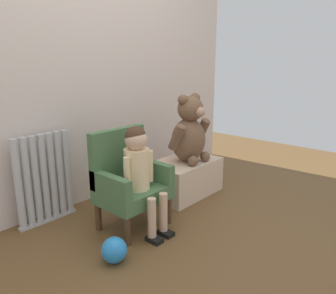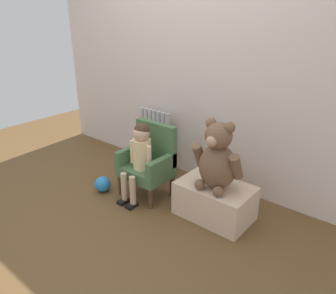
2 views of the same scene
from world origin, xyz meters
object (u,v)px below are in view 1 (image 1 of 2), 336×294
Objects in this scene: large_teddy_bear at (189,132)px; toy_ball at (114,250)px; radiator at (44,179)px; child_figure at (139,164)px; low_bench at (184,177)px; child_armchair at (129,180)px.

large_teddy_bear is 1.23m from toy_ball.
radiator is 0.89× the size of child_figure.
radiator is at bearing 158.06° from low_bench.
child_armchair is 1.10× the size of low_bench.
child_figure is 4.80× the size of toy_ball.
child_figure is at bearing -90.00° from child_armchair.
toy_ball is (-0.00, -0.76, -0.25)m from radiator.
toy_ball is (-1.07, -0.34, -0.07)m from low_bench.
low_bench is (1.06, -0.43, -0.17)m from radiator.
child_figure is 1.17× the size of low_bench.
radiator is 1.20m from large_teddy_bear.
child_figure is at bearing 23.89° from toy_ball.
radiator is at bearing 156.99° from large_teddy_bear.
radiator is 1.05× the size of low_bench.
toy_ball is (-0.37, -0.27, -0.26)m from child_armchair.
large_teddy_bear is (1.08, -0.46, 0.23)m from radiator.
large_teddy_bear reaches higher than low_bench.
toy_ball is (-1.09, -0.30, -0.48)m from large_teddy_bear.
low_bench is at bearing 13.89° from child_figure.
low_bench is 0.41m from large_teddy_bear.
large_teddy_bear is (0.02, -0.03, 0.41)m from low_bench.
toy_ball is at bearing -162.53° from low_bench.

